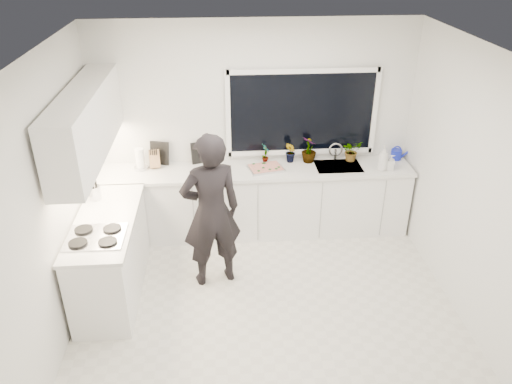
{
  "coord_description": "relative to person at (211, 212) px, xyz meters",
  "views": [
    {
      "loc": [
        -0.43,
        -4.21,
        3.62
      ],
      "look_at": [
        -0.08,
        0.4,
        1.15
      ],
      "focal_mm": 35.0,
      "sensor_mm": 36.0,
      "label": 1
    }
  ],
  "objects": [
    {
      "name": "stovetop",
      "position": [
        -1.13,
        -0.45,
        0.03
      ],
      "size": [
        0.56,
        0.48,
        0.03
      ],
      "primitive_type": "cube",
      "color": "black",
      "rests_on": "countertop_left"
    },
    {
      "name": "herb_plants",
      "position": [
        1.39,
        1.16,
        0.17
      ],
      "size": [
        1.33,
        0.29,
        0.34
      ],
      "color": "#26662D",
      "rests_on": "countertop_back"
    },
    {
      "name": "base_cabinets_back",
      "position": [
        0.56,
        1.0,
        -0.46
      ],
      "size": [
        3.92,
        0.58,
        0.88
      ],
      "primitive_type": "cube",
      "color": "white",
      "rests_on": "floor"
    },
    {
      "name": "upper_cabinets",
      "position": [
        -1.23,
        0.25,
        0.95
      ],
      "size": [
        0.34,
        2.1,
        0.7
      ],
      "primitive_type": "cube",
      "color": "white",
      "rests_on": "wall_left"
    },
    {
      "name": "picture_frame_large",
      "position": [
        -0.14,
        1.24,
        0.16
      ],
      "size": [
        0.22,
        0.09,
        0.28
      ],
      "primitive_type": "cube",
      "rotation": [
        0.0,
        0.0,
        0.31
      ],
      "color": "black",
      "rests_on": "countertop_back"
    },
    {
      "name": "knife_block",
      "position": [
        -0.71,
        1.14,
        0.13
      ],
      "size": [
        0.14,
        0.12,
        0.22
      ],
      "primitive_type": "cube",
      "rotation": [
        0.0,
        0.0,
        0.15
      ],
      "color": "#9C7D48",
      "rests_on": "countertop_back"
    },
    {
      "name": "pizza_tray",
      "position": [
        0.68,
        0.97,
        0.03
      ],
      "size": [
        0.48,
        0.4,
        0.03
      ],
      "primitive_type": "cube",
      "rotation": [
        0.0,
        0.0,
        0.23
      ],
      "color": "silver",
      "rests_on": "countertop_back"
    },
    {
      "name": "countertop_left",
      "position": [
        -1.11,
        -0.1,
        -0.0
      ],
      "size": [
        0.62,
        1.6,
        0.04
      ],
      "primitive_type": "cube",
      "color": "silver",
      "rests_on": "base_cabinets_left"
    },
    {
      "name": "wall_back",
      "position": [
        0.56,
        1.31,
        0.45
      ],
      "size": [
        4.0,
        0.02,
        2.7
      ],
      "primitive_type": "cube",
      "color": "white",
      "rests_on": "ground"
    },
    {
      "name": "utensil_crock",
      "position": [
        -1.29,
        0.35,
        0.1
      ],
      "size": [
        0.16,
        0.16,
        0.16
      ],
      "primitive_type": "cylinder",
      "rotation": [
        0.0,
        0.0,
        0.32
      ],
      "color": "silver",
      "rests_on": "countertop_left"
    },
    {
      "name": "wall_left",
      "position": [
        -1.45,
        -0.45,
        0.45
      ],
      "size": [
        0.02,
        3.5,
        2.7
      ],
      "primitive_type": "cube",
      "color": "white",
      "rests_on": "ground"
    },
    {
      "name": "person",
      "position": [
        0.0,
        0.0,
        0.0
      ],
      "size": [
        0.75,
        0.58,
        1.8
      ],
      "primitive_type": "imported",
      "rotation": [
        0.0,
        0.0,
        3.4
      ],
      "color": "black",
      "rests_on": "floor"
    },
    {
      "name": "ceiling",
      "position": [
        0.56,
        -0.45,
        1.81
      ],
      "size": [
        4.0,
        3.5,
        0.02
      ],
      "primitive_type": "cube",
      "color": "white",
      "rests_on": "wall_back"
    },
    {
      "name": "picture_frame_small",
      "position": [
        -0.65,
        1.24,
        0.17
      ],
      "size": [
        0.24,
        0.09,
        0.3
      ],
      "primitive_type": "cube",
      "rotation": [
        0.0,
        0.0,
        -0.3
      ],
      "color": "black",
      "rests_on": "countertop_back"
    },
    {
      "name": "pizza",
      "position": [
        0.68,
        0.97,
        0.05
      ],
      "size": [
        0.44,
        0.36,
        0.01
      ],
      "primitive_type": "cube",
      "rotation": [
        0.0,
        0.0,
        0.23
      ],
      "color": "#B0171B",
      "rests_on": "pizza_tray"
    },
    {
      "name": "countertop_back",
      "position": [
        0.56,
        0.99,
        -0.0
      ],
      "size": [
        3.94,
        0.62,
        0.04
      ],
      "primitive_type": "cube",
      "color": "silver",
      "rests_on": "base_cabinets_back"
    },
    {
      "name": "base_cabinets_left",
      "position": [
        -1.11,
        -0.1,
        -0.46
      ],
      "size": [
        0.58,
        1.6,
        0.88
      ],
      "primitive_type": "cube",
      "color": "white",
      "rests_on": "floor"
    },
    {
      "name": "floor",
      "position": [
        0.56,
        -0.45,
        -0.91
      ],
      "size": [
        4.0,
        3.5,
        0.02
      ],
      "primitive_type": "cube",
      "color": "beige",
      "rests_on": "ground"
    },
    {
      "name": "watering_can",
      "position": [
        2.41,
        1.16,
        0.08
      ],
      "size": [
        0.16,
        0.16,
        0.13
      ],
      "primitive_type": "cylinder",
      "rotation": [
        0.0,
        0.0,
        -0.12
      ],
      "color": "#1320B5",
      "rests_on": "countertop_back"
    },
    {
      "name": "soap_bottles",
      "position": [
        2.16,
        0.85,
        0.17
      ],
      "size": [
        0.22,
        0.13,
        0.33
      ],
      "color": "#D8BF66",
      "rests_on": "countertop_back"
    },
    {
      "name": "sink",
      "position": [
        1.61,
        1.0,
        -0.03
      ],
      "size": [
        0.58,
        0.42,
        0.14
      ],
      "primitive_type": "cube",
      "color": "silver",
      "rests_on": "countertop_back"
    },
    {
      "name": "window",
      "position": [
        1.16,
        1.28,
        0.65
      ],
      "size": [
        1.8,
        0.02,
        1.0
      ],
      "primitive_type": "cube",
      "color": "black",
      "rests_on": "wall_back"
    },
    {
      "name": "faucet",
      "position": [
        1.61,
        1.2,
        0.13
      ],
      "size": [
        0.03,
        0.03,
        0.22
      ],
      "primitive_type": "cylinder",
      "color": "silver",
      "rests_on": "countertop_back"
    },
    {
      "name": "paper_towel_roll",
      "position": [
        -0.88,
        1.1,
        0.15
      ],
      "size": [
        0.12,
        0.12,
        0.26
      ],
      "primitive_type": "cylinder",
      "rotation": [
        0.0,
        0.0,
        0.05
      ],
      "color": "white",
      "rests_on": "countertop_back"
    },
    {
      "name": "wall_right",
      "position": [
        2.57,
        -0.45,
        0.45
      ],
      "size": [
        0.02,
        3.5,
        2.7
      ],
      "primitive_type": "cube",
      "color": "white",
      "rests_on": "ground"
    }
  ]
}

